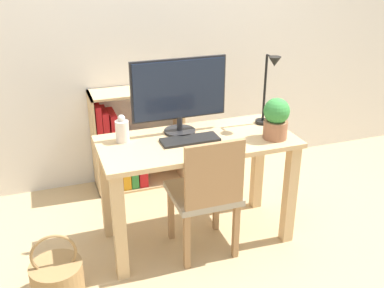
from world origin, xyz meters
TOP-DOWN VIEW (x-y plane):
  - ground_plane at (0.00, 0.00)m, footprint 10.00×10.00m
  - wall_back at (0.00, 1.04)m, footprint 8.00×0.05m
  - desk at (0.00, 0.00)m, footprint 1.22×0.56m
  - monitor at (-0.07, 0.15)m, footprint 0.61×0.20m
  - keyboard at (-0.05, -0.01)m, footprint 0.36×0.14m
  - vase at (-0.44, 0.13)m, footprint 0.08×0.08m
  - desk_lamp at (0.51, 0.06)m, footprint 0.10×0.19m
  - potted_plant at (0.46, -0.14)m, footprint 0.16×0.16m
  - chair at (-0.01, -0.18)m, footprint 0.40×0.40m
  - bookshelf at (-0.30, 0.86)m, footprint 0.71×0.28m
  - basket at (-0.93, -0.26)m, footprint 0.29×0.29m

SIDE VIEW (x-z plane):
  - ground_plane at x=0.00m, z-range 0.00..0.00m
  - basket at x=-0.93m, z-range -0.09..0.31m
  - bookshelf at x=-0.30m, z-range -0.08..0.73m
  - chair at x=-0.01m, z-range 0.03..0.86m
  - desk at x=0.00m, z-range 0.20..0.93m
  - keyboard at x=-0.05m, z-range 0.72..0.74m
  - vase at x=-0.44m, z-range 0.71..0.88m
  - potted_plant at x=0.46m, z-range 0.73..0.98m
  - monitor at x=-0.07m, z-range 0.75..1.23m
  - desk_lamp at x=0.51m, z-range 0.78..1.25m
  - wall_back at x=0.00m, z-range 0.00..2.60m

